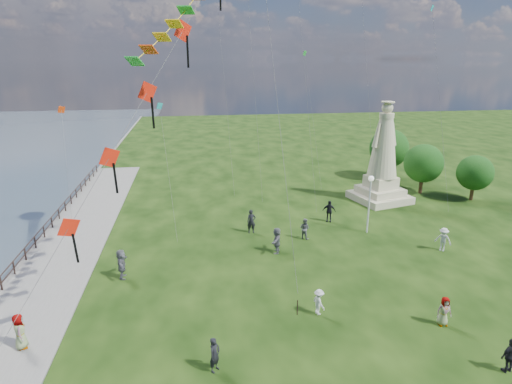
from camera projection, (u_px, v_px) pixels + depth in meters
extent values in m
cube|color=slate|center=(13.00, 278.00, 27.39)|extent=(0.30, 160.00, 0.60)
cube|color=slate|center=(43.00, 288.00, 25.78)|extent=(5.00, 60.00, 0.10)
cylinder|color=black|center=(1.00, 284.00, 25.32)|extent=(0.11, 0.11, 1.00)
cylinder|color=black|center=(14.00, 268.00, 27.21)|extent=(0.11, 0.11, 1.00)
cylinder|color=black|center=(25.00, 255.00, 29.10)|extent=(0.11, 0.11, 1.00)
cylinder|color=black|center=(35.00, 243.00, 30.99)|extent=(0.11, 0.11, 1.00)
cylinder|color=black|center=(44.00, 232.00, 32.87)|extent=(0.11, 0.11, 1.00)
cylinder|color=black|center=(52.00, 223.00, 34.76)|extent=(0.11, 0.11, 1.00)
cylinder|color=black|center=(59.00, 214.00, 36.65)|extent=(0.11, 0.11, 1.00)
cylinder|color=black|center=(65.00, 207.00, 38.54)|extent=(0.11, 0.11, 1.00)
cylinder|color=black|center=(71.00, 200.00, 40.43)|extent=(0.11, 0.11, 1.00)
cylinder|color=black|center=(76.00, 194.00, 42.31)|extent=(0.11, 0.11, 1.00)
cylinder|color=black|center=(81.00, 188.00, 44.20)|extent=(0.11, 0.11, 1.00)
cylinder|color=black|center=(85.00, 183.00, 46.09)|extent=(0.11, 0.11, 1.00)
cylinder|color=black|center=(89.00, 178.00, 47.98)|extent=(0.11, 0.11, 1.00)
cylinder|color=black|center=(93.00, 173.00, 49.86)|extent=(0.11, 0.11, 1.00)
cylinder|color=black|center=(97.00, 169.00, 51.75)|extent=(0.11, 0.11, 1.00)
cube|color=black|center=(13.00, 262.00, 27.07)|extent=(0.06, 52.00, 0.06)
cube|color=black|center=(14.00, 268.00, 27.19)|extent=(0.06, 52.00, 0.06)
cube|color=beige|center=(379.00, 197.00, 41.78)|extent=(5.75, 5.75, 0.67)
cube|color=beige|center=(380.00, 191.00, 41.58)|extent=(4.38, 4.38, 0.67)
cube|color=beige|center=(381.00, 182.00, 41.31)|extent=(3.01, 3.01, 1.12)
cylinder|color=beige|center=(387.00, 116.00, 39.42)|extent=(1.64, 1.64, 0.45)
sphere|color=beige|center=(387.00, 108.00, 39.22)|extent=(1.03, 1.03, 1.03)
cylinder|color=beige|center=(388.00, 102.00, 39.06)|extent=(1.23, 1.23, 0.11)
cylinder|color=silver|center=(369.00, 207.00, 33.53)|extent=(0.13, 0.13, 4.34)
sphere|color=white|center=(371.00, 178.00, 32.84)|extent=(0.43, 0.43, 0.43)
cylinder|color=#382314|center=(421.00, 184.00, 43.87)|extent=(0.36, 0.36, 1.95)
sphere|color=#113D10|center=(423.00, 163.00, 43.21)|extent=(3.89, 3.89, 3.89)
cylinder|color=#382314|center=(472.00, 192.00, 41.80)|extent=(0.36, 0.36, 1.70)
sphere|color=#113D10|center=(475.00, 173.00, 41.24)|extent=(3.39, 3.39, 3.39)
cylinder|color=#382314|center=(387.00, 169.00, 49.27)|extent=(0.36, 0.36, 2.19)
sphere|color=#113D10|center=(389.00, 148.00, 48.53)|extent=(4.39, 4.39, 4.39)
imported|color=black|center=(215.00, 355.00, 18.77)|extent=(0.69, 0.72, 1.65)
imported|color=silver|center=(319.00, 302.00, 23.02)|extent=(0.74, 1.05, 1.46)
imported|color=black|center=(510.00, 355.00, 18.70)|extent=(1.05, 0.65, 1.68)
imported|color=#595960|center=(444.00, 311.00, 22.05)|extent=(0.81, 0.52, 1.60)
imported|color=#595960|center=(122.00, 264.00, 26.78)|extent=(0.88, 1.84, 1.94)
imported|color=black|center=(251.00, 221.00, 33.82)|extent=(0.70, 0.46, 1.91)
imported|color=#595960|center=(305.00, 229.00, 32.76)|extent=(0.92, 0.90, 1.64)
imported|color=silver|center=(443.00, 239.00, 30.66)|extent=(1.22, 1.20, 1.75)
imported|color=black|center=(329.00, 211.00, 36.19)|extent=(1.22, 0.90, 1.87)
imported|color=#595960|center=(20.00, 333.00, 20.13)|extent=(0.76, 0.99, 1.78)
imported|color=#595960|center=(277.00, 240.00, 30.35)|extent=(1.26, 1.90, 1.89)
cube|color=red|center=(69.00, 228.00, 18.36)|extent=(0.87, 0.64, 1.03)
cube|color=black|center=(76.00, 248.00, 18.57)|extent=(0.10, 0.28, 1.48)
cube|color=red|center=(110.00, 157.00, 19.02)|extent=(0.87, 0.64, 1.03)
cube|color=black|center=(115.00, 178.00, 19.23)|extent=(0.10, 0.28, 1.48)
cube|color=red|center=(147.00, 92.00, 19.68)|extent=(0.87, 0.64, 1.03)
cube|color=black|center=(153.00, 113.00, 19.89)|extent=(0.10, 0.28, 1.48)
cube|color=red|center=(183.00, 31.00, 20.34)|extent=(0.87, 0.64, 1.03)
cube|color=black|center=(188.00, 52.00, 20.55)|extent=(0.10, 0.28, 1.48)
cylinder|color=black|center=(297.00, 307.00, 23.02)|extent=(0.06, 0.06, 0.90)
cube|color=green|center=(186.00, 10.00, 15.62)|extent=(0.67, 0.69, 0.26)
cube|color=gold|center=(174.00, 24.00, 15.22)|extent=(0.65, 0.69, 0.28)
cube|color=gold|center=(162.00, 37.00, 14.80)|extent=(0.64, 0.68, 0.29)
cube|color=red|center=(149.00, 50.00, 14.37)|extent=(0.62, 0.67, 0.30)
cube|color=green|center=(135.00, 61.00, 13.94)|extent=(0.60, 0.66, 0.31)
cube|color=teal|center=(160.00, 106.00, 33.94)|extent=(0.51, 0.39, 0.57)
cylinder|color=#595959|center=(168.00, 172.00, 33.09)|extent=(1.02, 5.01, 9.64)
cylinder|color=#595959|center=(308.00, 105.00, 38.06)|extent=(1.02, 5.02, 18.55)
cylinder|color=#595959|center=(368.00, 95.00, 40.65)|extent=(1.02, 5.02, 19.91)
cylinder|color=#595959|center=(226.00, 95.00, 42.67)|extent=(1.02, 5.02, 19.61)
cube|color=green|center=(305.00, 53.00, 45.68)|extent=(0.51, 0.39, 0.57)
cylinder|color=#595959|center=(313.00, 121.00, 45.45)|extent=(1.02, 5.02, 13.78)
cube|color=red|center=(61.00, 110.00, 31.46)|extent=(0.51, 0.39, 0.57)
cylinder|color=#595959|center=(68.00, 181.00, 30.61)|extent=(1.02, 5.01, 9.64)
cylinder|color=#595959|center=(254.00, 76.00, 40.08)|extent=(1.02, 5.02, 23.36)
cube|color=teal|center=(432.00, 8.00, 38.01)|extent=(0.51, 0.39, 0.57)
cylinder|color=#595959|center=(440.00, 111.00, 38.33)|extent=(1.02, 5.02, 17.55)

